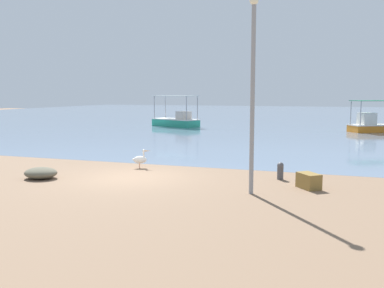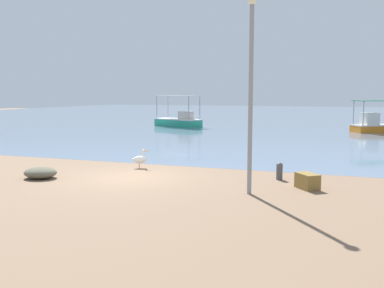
{
  "view_description": "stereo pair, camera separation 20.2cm",
  "coord_description": "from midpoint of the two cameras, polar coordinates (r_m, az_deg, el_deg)",
  "views": [
    {
      "loc": [
        7.29,
        -14.28,
        3.16
      ],
      "look_at": [
        1.11,
        3.82,
        0.89
      ],
      "focal_mm": 40.0,
      "sensor_mm": 36.0,
      "label": 1
    },
    {
      "loc": [
        7.48,
        -14.21,
        3.16
      ],
      "look_at": [
        1.11,
        3.82,
        0.89
      ],
      "focal_mm": 40.0,
      "sensor_mm": 36.0,
      "label": 2
    }
  ],
  "objects": [
    {
      "name": "ground",
      "position": [
        16.35,
        -8.41,
        -4.44
      ],
      "size": [
        120.0,
        120.0,
        0.0
      ],
      "primitive_type": "plane",
      "color": "#82654C"
    },
    {
      "name": "harbor_water",
      "position": [
        62.76,
        12.1,
        3.73
      ],
      "size": [
        110.0,
        90.0,
        0.0
      ],
      "primitive_type": "cube",
      "color": "slate",
      "rests_on": "ground"
    },
    {
      "name": "fishing_boat_near_left",
      "position": [
        38.27,
        23.17,
        2.4
      ],
      "size": [
        4.89,
        3.76,
        2.59
      ],
      "color": "orange",
      "rests_on": "harbor_water"
    },
    {
      "name": "fishing_boat_far_right",
      "position": [
        40.99,
        -2.25,
        3.21
      ],
      "size": [
        5.15,
        3.57,
        2.95
      ],
      "color": "teal",
      "rests_on": "harbor_water"
    },
    {
      "name": "pelican",
      "position": [
        18.29,
        -7.24,
        -2.03
      ],
      "size": [
        0.78,
        0.47,
        0.8
      ],
      "color": "#E0997A",
      "rests_on": "ground"
    },
    {
      "name": "lamp_post",
      "position": [
        13.38,
        7.66,
        7.75
      ],
      "size": [
        0.28,
        0.28,
        6.08
      ],
      "color": "gray",
      "rests_on": "ground"
    },
    {
      "name": "mooring_bollard",
      "position": [
        16.07,
        11.34,
        -3.46
      ],
      "size": [
        0.24,
        0.24,
        0.64
      ],
      "color": "#47474C",
      "rests_on": "ground"
    },
    {
      "name": "net_pile",
      "position": [
        16.94,
        -19.84,
        -3.66
      ],
      "size": [
        1.25,
        1.06,
        0.42
      ],
      "primitive_type": "ellipsoid",
      "color": "#615D4B",
      "rests_on": "ground"
    },
    {
      "name": "cargo_crate",
      "position": [
        14.78,
        14.92,
        -4.78
      ],
      "size": [
        0.89,
        0.95,
        0.52
      ],
      "primitive_type": "cube",
      "rotation": [
        0.0,
        0.0,
        2.24
      ],
      "color": "olive",
      "rests_on": "ground"
    }
  ]
}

